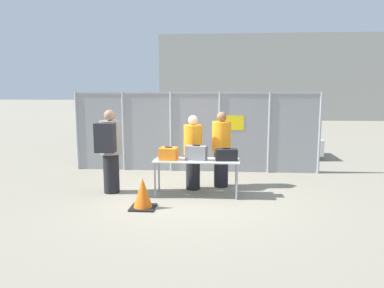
{
  "coord_description": "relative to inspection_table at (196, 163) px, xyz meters",
  "views": [
    {
      "loc": [
        0.78,
        -7.89,
        2.36
      ],
      "look_at": [
        0.06,
        0.65,
        1.05
      ],
      "focal_mm": 35.0,
      "sensor_mm": 36.0,
      "label": 1
    }
  ],
  "objects": [
    {
      "name": "suitcase_orange",
      "position": [
        -0.6,
        -0.04,
        0.2
      ],
      "size": [
        0.4,
        0.37,
        0.29
      ],
      "color": "orange",
      "rests_on": "inspection_table"
    },
    {
      "name": "security_worker_far",
      "position": [
        0.53,
        0.8,
        0.2
      ],
      "size": [
        0.44,
        0.44,
        1.79
      ],
      "rotation": [
        0.0,
        0.0,
        3.44
      ],
      "color": "black",
      "rests_on": "ground_plane"
    },
    {
      "name": "inspection_table",
      "position": [
        0.0,
        0.0,
        0.0
      ],
      "size": [
        1.86,
        0.62,
        0.8
      ],
      "color": "silver",
      "rests_on": "ground_plane"
    },
    {
      "name": "distant_hangar",
      "position": [
        4.64,
        25.15,
        2.31
      ],
      "size": [
        17.46,
        11.99,
        6.06
      ],
      "color": "#999993",
      "rests_on": "ground_plane"
    },
    {
      "name": "suitcase_grey",
      "position": [
        -0.0,
        -0.03,
        0.23
      ],
      "size": [
        0.48,
        0.29,
        0.33
      ],
      "color": "slate",
      "rests_on": "inspection_table"
    },
    {
      "name": "security_worker_near",
      "position": [
        -0.12,
        0.52,
        0.16
      ],
      "size": [
        0.43,
        0.43,
        1.72
      ],
      "rotation": [
        0.0,
        0.0,
        3.27
      ],
      "color": "black",
      "rests_on": "ground_plane"
    },
    {
      "name": "utility_trailer",
      "position": [
        2.17,
        4.87,
        -0.33
      ],
      "size": [
        4.16,
        2.21,
        0.67
      ],
      "color": "silver",
      "rests_on": "ground_plane"
    },
    {
      "name": "traveler_hooded",
      "position": [
        -1.92,
        0.02,
        0.3
      ],
      "size": [
        0.46,
        0.72,
        1.86
      ],
      "rotation": [
        0.0,
        0.0,
        0.02
      ],
      "color": "black",
      "rests_on": "ground_plane"
    },
    {
      "name": "fence_section",
      "position": [
        -0.2,
        2.4,
        0.43
      ],
      "size": [
        6.86,
        0.07,
        2.23
      ],
      "color": "#9EA0A5",
      "rests_on": "ground_plane"
    },
    {
      "name": "ground_plane",
      "position": [
        -0.21,
        -0.05,
        -0.73
      ],
      "size": [
        120.0,
        120.0,
        0.0
      ],
      "primitive_type": "plane",
      "color": "gray"
    },
    {
      "name": "suitcase_black",
      "position": [
        0.64,
        -0.01,
        0.2
      ],
      "size": [
        0.48,
        0.32,
        0.27
      ],
      "color": "black",
      "rests_on": "inspection_table"
    },
    {
      "name": "traffic_cone",
      "position": [
        -0.98,
        -0.97,
        -0.44
      ],
      "size": [
        0.49,
        0.49,
        0.61
      ],
      "color": "black",
      "rests_on": "ground_plane"
    }
  ]
}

